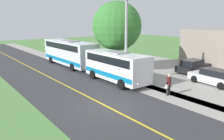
# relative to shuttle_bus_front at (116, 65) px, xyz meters

# --- Properties ---
(ground_plane) EXTENTS (120.00, 120.00, 0.00)m
(ground_plane) POSITION_rel_shuttle_bus_front_xyz_m (4.51, 4.89, -1.61)
(ground_plane) COLOR #548442
(road_surface) EXTENTS (8.00, 100.00, 0.01)m
(road_surface) POSITION_rel_shuttle_bus_front_xyz_m (4.51, 4.89, -1.60)
(road_surface) COLOR #333335
(road_surface) RESTS_ON ground
(sidewalk) EXTENTS (2.40, 100.00, 0.01)m
(sidewalk) POSITION_rel_shuttle_bus_front_xyz_m (-0.69, 4.89, -1.61)
(sidewalk) COLOR #9E9991
(sidewalk) RESTS_ON ground
(road_centre_line) EXTENTS (0.16, 100.00, 0.00)m
(road_centre_line) POSITION_rel_shuttle_bus_front_xyz_m (4.51, 4.89, -1.60)
(road_centre_line) COLOR gold
(road_centre_line) RESTS_ON ground
(shuttle_bus_front) EXTENTS (2.66, 7.43, 2.93)m
(shuttle_bus_front) POSITION_rel_shuttle_bus_front_xyz_m (0.00, 0.00, 0.00)
(shuttle_bus_front) COLOR white
(shuttle_bus_front) RESTS_ON ground
(transit_bus_rear) EXTENTS (2.80, 10.40, 3.30)m
(transit_bus_rear) POSITION_rel_shuttle_bus_front_xyz_m (-0.07, -9.91, 0.20)
(transit_bus_rear) COLOR silver
(transit_bus_rear) RESTS_ON ground
(pedestrian_with_bags) EXTENTS (0.72, 0.34, 1.71)m
(pedestrian_with_bags) POSITION_rel_shuttle_bus_front_xyz_m (-0.77, 5.67, -0.69)
(pedestrian_with_bags) COLOR #262628
(pedestrian_with_bags) RESTS_ON ground
(street_light_pole) EXTENTS (1.97, 0.24, 8.86)m
(street_light_pole) POSITION_rel_shuttle_bus_front_xyz_m (-0.38, 0.81, 3.23)
(street_light_pole) COLOR #9E9EA3
(street_light_pole) RESTS_ON ground
(parked_car_near) EXTENTS (4.41, 2.03, 1.45)m
(parked_car_near) POSITION_rel_shuttle_bus_front_xyz_m (-9.47, 2.15, -0.92)
(parked_car_near) COLOR black
(parked_car_near) RESTS_ON ground
(parked_car_far) EXTENTS (2.31, 4.54, 1.45)m
(parked_car_far) POSITION_rel_shuttle_bus_front_xyz_m (-6.56, 6.23, -0.92)
(parked_car_far) COLOR silver
(parked_car_far) RESTS_ON ground
(tree_curbside) EXTENTS (5.52, 5.52, 7.94)m
(tree_curbside) POSITION_rel_shuttle_bus_front_xyz_m (-2.89, -3.56, 3.57)
(tree_curbside) COLOR brown
(tree_curbside) RESTS_ON ground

